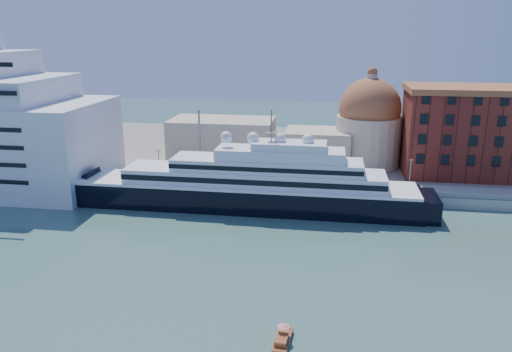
# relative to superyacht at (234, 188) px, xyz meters

# --- Properties ---
(ground) EXTENTS (400.00, 400.00, 0.00)m
(ground) POSITION_rel_superyacht_xyz_m (9.59, -23.00, -4.55)
(ground) COLOR #335853
(ground) RESTS_ON ground
(quay) EXTENTS (180.00, 10.00, 2.50)m
(quay) POSITION_rel_superyacht_xyz_m (9.59, 11.00, -3.30)
(quay) COLOR gray
(quay) RESTS_ON ground
(land) EXTENTS (260.00, 72.00, 2.00)m
(land) POSITION_rel_superyacht_xyz_m (9.59, 52.00, -3.55)
(land) COLOR slate
(land) RESTS_ON ground
(quay_fence) EXTENTS (180.00, 0.10, 1.20)m
(quay_fence) POSITION_rel_superyacht_xyz_m (9.59, 6.50, -1.45)
(quay_fence) COLOR slate
(quay_fence) RESTS_ON quay
(superyacht) EXTENTS (88.27, 12.24, 26.38)m
(superyacht) POSITION_rel_superyacht_xyz_m (0.00, 0.00, 0.00)
(superyacht) COLOR black
(superyacht) RESTS_ON ground
(service_barge) EXTENTS (12.15, 4.94, 2.67)m
(service_barge) POSITION_rel_superyacht_xyz_m (-40.95, -0.43, -3.79)
(service_barge) COLOR white
(service_barge) RESTS_ON ground
(water_taxi) EXTENTS (2.30, 5.78, 2.69)m
(water_taxi) POSITION_rel_superyacht_xyz_m (16.33, -50.19, -3.91)
(water_taxi) COLOR brown
(water_taxi) RESTS_ON ground
(warehouse) EXTENTS (43.00, 19.00, 23.25)m
(warehouse) POSITION_rel_superyacht_xyz_m (61.59, 29.00, 9.24)
(warehouse) COLOR maroon
(warehouse) RESTS_ON land
(church) EXTENTS (66.00, 18.00, 25.50)m
(church) POSITION_rel_superyacht_xyz_m (15.98, 34.72, 6.36)
(church) COLOR beige
(church) RESTS_ON land
(lamp_posts) EXTENTS (120.80, 2.40, 18.00)m
(lamp_posts) POSITION_rel_superyacht_xyz_m (-3.08, 9.27, 5.29)
(lamp_posts) COLOR slate
(lamp_posts) RESTS_ON quay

